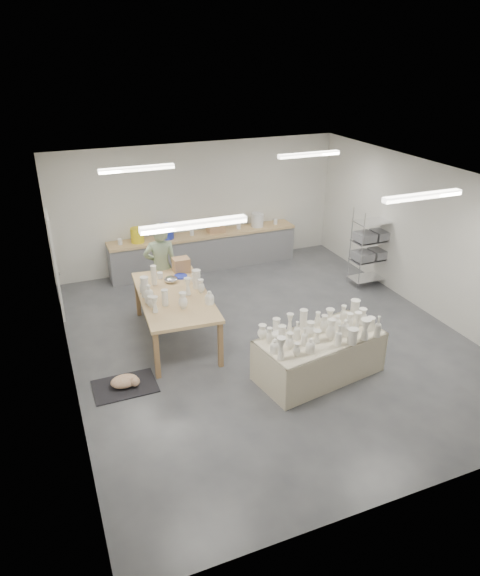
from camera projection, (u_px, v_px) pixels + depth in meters
name	position (u px, v px, depth m)	size (l,w,h in m)	color
room	(263.00, 235.00, 8.78)	(8.00, 8.02, 3.00)	#424449
back_counter	(204.00, 250.00, 12.49)	(4.60, 0.60, 1.24)	tan
wire_shelf	(372.00, 246.00, 11.49)	(0.88, 0.48, 1.80)	silver
drying_table	(319.00, 353.00, 8.42)	(2.21, 1.32, 1.10)	olive
work_table	(174.00, 293.00, 9.33)	(1.39, 2.52, 1.29)	tan
rug	(125.00, 386.00, 8.28)	(1.00, 0.70, 0.02)	black
cat	(126.00, 381.00, 8.23)	(0.49, 0.39, 0.19)	white
potter	(161.00, 267.00, 10.37)	(0.68, 0.44, 1.86)	#8CA27D
red_stool	(160.00, 292.00, 10.89)	(0.38, 0.38, 0.29)	red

